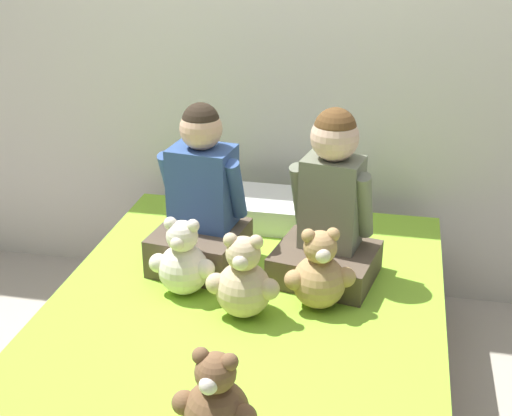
# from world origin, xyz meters

# --- Properties ---
(wall_behind_bed) EXTENTS (8.00, 0.06, 2.50)m
(wall_behind_bed) POSITION_xyz_m (0.00, 1.10, 1.25)
(wall_behind_bed) COLOR silver
(wall_behind_bed) RESTS_ON ground_plane
(bed) EXTENTS (1.37, 1.91, 0.46)m
(bed) POSITION_xyz_m (0.00, 0.00, 0.23)
(bed) COLOR brown
(bed) RESTS_ON ground_plane
(child_on_left) EXTENTS (0.35, 0.36, 0.62)m
(child_on_left) POSITION_xyz_m (-0.23, 0.35, 0.71)
(child_on_left) COLOR brown
(child_on_left) RESTS_ON bed
(child_on_right) EXTENTS (0.41, 0.38, 0.63)m
(child_on_right) POSITION_xyz_m (0.26, 0.35, 0.73)
(child_on_right) COLOR brown
(child_on_right) RESTS_ON bed
(teddy_bear_held_by_left_child) EXTENTS (0.24, 0.18, 0.29)m
(teddy_bear_held_by_left_child) POSITION_xyz_m (-0.23, 0.12, 0.58)
(teddy_bear_held_by_left_child) COLOR silver
(teddy_bear_held_by_left_child) RESTS_ON bed
(teddy_bear_held_by_right_child) EXTENTS (0.24, 0.18, 0.29)m
(teddy_bear_held_by_right_child) POSITION_xyz_m (0.25, 0.12, 0.59)
(teddy_bear_held_by_right_child) COLOR tan
(teddy_bear_held_by_right_child) RESTS_ON bed
(teddy_bear_between_children) EXTENTS (0.25, 0.19, 0.30)m
(teddy_bear_between_children) POSITION_xyz_m (0.01, 0.02, 0.59)
(teddy_bear_between_children) COLOR #D1B78E
(teddy_bear_between_children) RESTS_ON bed
(teddy_bear_at_foot_of_bed) EXTENTS (0.23, 0.17, 0.27)m
(teddy_bear_at_foot_of_bed) POSITION_xyz_m (0.07, -0.58, 0.58)
(teddy_bear_at_foot_of_bed) COLOR brown
(teddy_bear_at_foot_of_bed) RESTS_ON bed
(pillow_at_headboard) EXTENTS (0.56, 0.31, 0.11)m
(pillow_at_headboard) POSITION_xyz_m (0.00, 0.77, 0.52)
(pillow_at_headboard) COLOR white
(pillow_at_headboard) RESTS_ON bed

